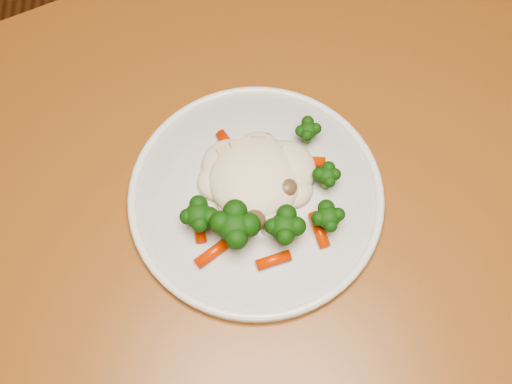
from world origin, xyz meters
TOP-DOWN VIEW (x-y plane):
  - dining_table at (-0.24, -0.17)m, footprint 1.33×1.13m
  - plate at (-0.19, -0.15)m, footprint 0.28×0.28m
  - meal at (-0.19, -0.16)m, footprint 0.18×0.17m

SIDE VIEW (x-z plane):
  - dining_table at x=-0.24m, z-range 0.27..1.02m
  - plate at x=-0.19m, z-range 0.75..0.76m
  - meal at x=-0.19m, z-range 0.76..0.81m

